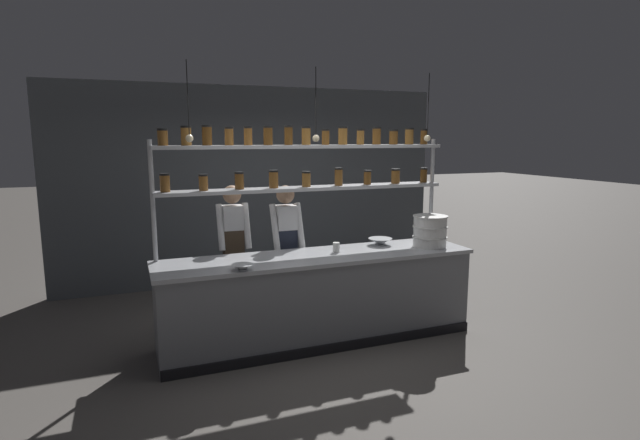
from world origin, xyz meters
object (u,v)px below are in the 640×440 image
(container_stack, at_px, (430,231))
(prep_bowl_center_front, at_px, (380,242))
(chef_left, at_px, (234,246))
(spice_shelf_unit, at_px, (306,168))
(chef_center, at_px, (286,246))
(prep_bowl_near_left, at_px, (242,267))
(serving_cup_front, at_px, (336,247))

(container_stack, bearing_deg, prep_bowl_center_front, 147.79)
(chef_left, bearing_deg, spice_shelf_unit, -29.16)
(chef_left, height_order, chef_center, chef_left)
(spice_shelf_unit, relative_size, prep_bowl_near_left, 15.86)
(chef_center, xyz_separation_m, prep_bowl_center_front, (1.00, -0.37, 0.05))
(chef_center, distance_m, serving_cup_front, 0.66)
(prep_bowl_near_left, bearing_deg, serving_cup_front, 18.16)
(container_stack, height_order, serving_cup_front, container_stack)
(container_stack, height_order, prep_bowl_center_front, container_stack)
(container_stack, bearing_deg, prep_bowl_near_left, -174.04)
(spice_shelf_unit, height_order, prep_bowl_near_left, spice_shelf_unit)
(chef_center, height_order, prep_bowl_near_left, chef_center)
(spice_shelf_unit, distance_m, serving_cup_front, 0.91)
(chef_left, relative_size, container_stack, 4.19)
(spice_shelf_unit, relative_size, serving_cup_front, 30.52)
(container_stack, relative_size, prep_bowl_center_front, 1.41)
(chef_center, bearing_deg, chef_left, 161.65)
(serving_cup_front, bearing_deg, chef_left, 143.06)
(spice_shelf_unit, relative_size, prep_bowl_center_front, 11.76)
(chef_center, height_order, container_stack, chef_center)
(spice_shelf_unit, distance_m, container_stack, 1.54)
(chef_left, xyz_separation_m, prep_bowl_near_left, (-0.14, -1.07, 0.03))
(chef_center, height_order, serving_cup_front, chef_center)
(prep_bowl_center_front, relative_size, serving_cup_front, 2.59)
(spice_shelf_unit, distance_m, chef_left, 1.21)
(chef_center, bearing_deg, prep_bowl_center_front, -20.80)
(chef_left, xyz_separation_m, prep_bowl_center_front, (1.55, -0.55, 0.04))
(spice_shelf_unit, bearing_deg, chef_left, 148.88)
(chef_center, relative_size, prep_bowl_near_left, 7.92)
(chef_left, height_order, prep_bowl_center_front, chef_left)
(serving_cup_front, bearing_deg, chef_center, 126.09)
(container_stack, xyz_separation_m, prep_bowl_center_front, (-0.46, 0.29, -0.14))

